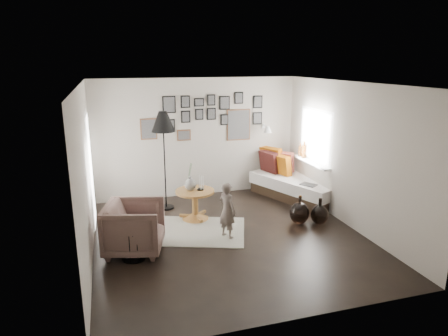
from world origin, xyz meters
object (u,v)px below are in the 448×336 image
object	(u,v)px
floor_lamp	(163,125)
demijohn_small	(319,214)
pedestal_table	(195,206)
armchair	(135,228)
demijohn_large	(299,213)
daybed	(294,183)
vase	(190,182)
magazine_basket	(134,245)
child	(227,210)

from	to	relation	value
floor_lamp	demijohn_small	world-z (taller)	floor_lamp
pedestal_table	armchair	distance (m)	1.59
pedestal_table	demijohn_large	world-z (taller)	pedestal_table
daybed	armchair	xyz separation A→B (m)	(-3.59, -1.68, 0.09)
pedestal_table	vase	xyz separation A→B (m)	(-0.08, 0.02, 0.47)
daybed	demijohn_small	distance (m)	1.56
vase	pedestal_table	bearing A→B (deg)	-14.04
vase	demijohn_large	world-z (taller)	vase
magazine_basket	demijohn_small	bearing A→B (deg)	6.46
vase	child	xyz separation A→B (m)	(0.43, -0.97, -0.25)
daybed	floor_lamp	xyz separation A→B (m)	(-2.83, 0.11, 1.41)
floor_lamp	magazine_basket	size ratio (longest dim) A/B	4.47
vase	armchair	bearing A→B (deg)	-136.88
vase	magazine_basket	bearing A→B (deg)	-132.05
daybed	armchair	size ratio (longest dim) A/B	2.53
daybed	demijohn_small	size ratio (longest dim) A/B	4.49
pedestal_table	vase	bearing A→B (deg)	165.96
vase	armchair	size ratio (longest dim) A/B	0.59
armchair	child	bearing A→B (deg)	-71.81
demijohn_small	child	bearing A→B (deg)	-178.22
daybed	demijohn_small	xyz separation A→B (m)	(-0.23, -1.54, -0.12)
pedestal_table	demijohn_small	bearing A→B (deg)	-22.42
armchair	child	distance (m)	1.56
demijohn_large	demijohn_small	size ratio (longest dim) A/B	1.10
armchair	demijohn_small	distance (m)	3.37
pedestal_table	child	bearing A→B (deg)	-69.68
child	demijohn_small	bearing A→B (deg)	-116.53
vase	armchair	world-z (taller)	vase
vase	daybed	world-z (taller)	vase
demijohn_large	floor_lamp	bearing A→B (deg)	145.92
armchair	demijohn_small	xyz separation A→B (m)	(3.36, 0.14, -0.22)
vase	demijohn_small	world-z (taller)	vase
demijohn_small	child	xyz separation A→B (m)	(-1.81, -0.06, 0.30)
floor_lamp	demijohn_large	world-z (taller)	floor_lamp
child	vase	bearing A→B (deg)	-4.29
pedestal_table	floor_lamp	world-z (taller)	floor_lamp
vase	floor_lamp	distance (m)	1.28
demijohn_small	daybed	bearing A→B (deg)	81.33
demijohn_small	floor_lamp	bearing A→B (deg)	147.72
vase	armchair	distance (m)	1.58
floor_lamp	demijohn_large	size ratio (longest dim) A/B	3.62
pedestal_table	armchair	bearing A→B (deg)	-139.38
magazine_basket	floor_lamp	bearing A→B (deg)	68.39
daybed	vase	bearing A→B (deg)	170.92
vase	floor_lamp	size ratio (longest dim) A/B	0.26
demijohn_large	armchair	bearing A→B (deg)	-175.01
floor_lamp	magazine_basket	xyz separation A→B (m)	(-0.80, -2.03, -1.50)
armchair	floor_lamp	distance (m)	2.35
pedestal_table	floor_lamp	distance (m)	1.70
demijohn_large	demijohn_small	world-z (taller)	demijohn_large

